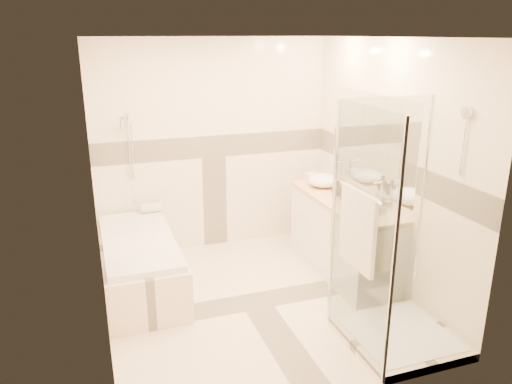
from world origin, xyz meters
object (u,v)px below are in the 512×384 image
object	(u,v)px
vanity	(343,236)
amenity_bottle_a	(345,192)
bathtub	(140,261)
vessel_sink_near	(323,180)
vessel_sink_far	(362,202)
shower_enclosure	(386,287)
amenity_bottle_b	(338,188)

from	to	relation	value
vanity	amenity_bottle_a	world-z (taller)	amenity_bottle_a
bathtub	vessel_sink_near	size ratio (longest dim) A/B	4.64
vanity	vessel_sink_far	distance (m)	0.62
vessel_sink_near	vessel_sink_far	xyz separation A→B (m)	(0.00, -0.85, 0.01)
shower_enclosure	amenity_bottle_a	xyz separation A→B (m)	(0.27, 1.25, 0.43)
bathtub	vessel_sink_near	bearing A→B (deg)	3.84
amenity_bottle_b	bathtub	bearing A→B (deg)	174.55
vanity	bathtub	bearing A→B (deg)	170.75
shower_enclosure	vessel_sink_far	size ratio (longest dim) A/B	5.03
amenity_bottle_a	amenity_bottle_b	xyz separation A→B (m)	(0.00, 0.16, -0.00)
bathtub	vanity	world-z (taller)	vanity
bathtub	shower_enclosure	size ratio (longest dim) A/B	0.83
shower_enclosure	vanity	bearing A→B (deg)	77.03
amenity_bottle_b	vanity	bearing A→B (deg)	-82.25
amenity_bottle_a	amenity_bottle_b	bearing A→B (deg)	90.00
shower_enclosure	vessel_sink_far	bearing A→B (deg)	73.39
shower_enclosure	amenity_bottle_b	xyz separation A→B (m)	(0.27, 1.42, 0.43)
vanity	shower_enclosure	size ratio (longest dim) A/B	0.79
shower_enclosure	amenity_bottle_a	distance (m)	1.35
vessel_sink_far	amenity_bottle_a	distance (m)	0.34
bathtub	amenity_bottle_a	world-z (taller)	amenity_bottle_a
shower_enclosure	vessel_sink_far	world-z (taller)	shower_enclosure
vessel_sink_near	vanity	bearing A→B (deg)	-87.68
vanity	amenity_bottle_a	distance (m)	0.51
bathtub	vanity	xyz separation A→B (m)	(2.15, -0.35, 0.12)
amenity_bottle_a	vessel_sink_far	bearing A→B (deg)	-90.00
vessel_sink_far	amenity_bottle_a	xyz separation A→B (m)	(0.00, 0.34, 0.00)
bathtub	vessel_sink_far	xyz separation A→B (m)	(2.13, -0.71, 0.62)
shower_enclosure	amenity_bottle_a	bearing A→B (deg)	77.73
bathtub	vessel_sink_near	distance (m)	2.22
amenity_bottle_b	amenity_bottle_a	bearing A→B (deg)	-90.00
vessel_sink_far	shower_enclosure	bearing A→B (deg)	-106.61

